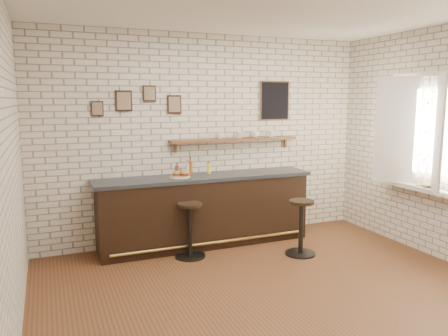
{
  "coord_description": "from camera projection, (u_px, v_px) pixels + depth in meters",
  "views": [
    {
      "loc": [
        -2.2,
        -4.01,
        2.07
      ],
      "look_at": [
        -0.19,
        0.9,
        1.23
      ],
      "focal_mm": 35.0,
      "sensor_mm": 36.0,
      "label": 1
    }
  ],
  "objects": [
    {
      "name": "potato_chips",
      "position": [
        179.0,
        176.0,
        5.99
      ],
      "size": [
        0.27,
        0.19,
        0.0
      ],
      "color": "#EAA252",
      "rests_on": "sandwich_plate"
    },
    {
      "name": "bar_stool_right",
      "position": [
        301.0,
        226.0,
        5.84
      ],
      "size": [
        0.42,
        0.42,
        0.74
      ],
      "color": "black",
      "rests_on": "ground"
    },
    {
      "name": "bitters_bottle_white",
      "position": [
        188.0,
        169.0,
        6.17
      ],
      "size": [
        0.05,
        0.05,
        0.21
      ],
      "color": "beige",
      "rests_on": "bar_counter"
    },
    {
      "name": "back_wall_decor",
      "position": [
        222.0,
        101.0,
        6.39
      ],
      "size": [
        2.96,
        0.02,
        0.56
      ],
      "color": "black",
      "rests_on": "ground"
    },
    {
      "name": "window_sill",
      "position": [
        419.0,
        188.0,
        5.85
      ],
      "size": [
        0.2,
        1.35,
        0.06
      ],
      "color": "white",
      "rests_on": "ground"
    },
    {
      "name": "book_upper",
      "position": [
        423.0,
        185.0,
        5.77
      ],
      "size": [
        0.25,
        0.27,
        0.02
      ],
      "primitive_type": "imported",
      "rotation": [
        0.0,
        0.0,
        -0.61
      ],
      "color": "tan",
      "rests_on": "book_lower"
    },
    {
      "name": "shelf_cup_b",
      "position": [
        239.0,
        135.0,
        6.48
      ],
      "size": [
        0.15,
        0.15,
        0.1
      ],
      "primitive_type": "imported",
      "rotation": [
        0.0,
        0.0,
        0.69
      ],
      "color": "white",
      "rests_on": "wall_shelf"
    },
    {
      "name": "ground",
      "position": [
        271.0,
        289.0,
        4.81
      ],
      "size": [
        5.0,
        5.0,
        0.0
      ],
      "primitive_type": "plane",
      "color": "brown",
      "rests_on": "ground"
    },
    {
      "name": "sandwich_plate",
      "position": [
        180.0,
        177.0,
        5.99
      ],
      "size": [
        0.28,
        0.28,
        0.01
      ],
      "primitive_type": "cylinder",
      "color": "white",
      "rests_on": "bar_counter"
    },
    {
      "name": "bar_counter",
      "position": [
        205.0,
        210.0,
        6.23
      ],
      "size": [
        3.1,
        0.65,
        1.01
      ],
      "color": "black",
      "rests_on": "ground"
    },
    {
      "name": "wall_shelf",
      "position": [
        235.0,
        140.0,
        6.47
      ],
      "size": [
        2.0,
        0.18,
        0.18
      ],
      "color": "brown",
      "rests_on": "ground"
    },
    {
      "name": "book_lower",
      "position": [
        423.0,
        186.0,
        5.76
      ],
      "size": [
        0.23,
        0.24,
        0.02
      ],
      "primitive_type": "imported",
      "rotation": [
        0.0,
        0.0,
        0.56
      ],
      "color": "tan",
      "rests_on": "window_sill"
    },
    {
      "name": "condiment_bottle_yellow",
      "position": [
        209.0,
        169.0,
        6.29
      ],
      "size": [
        0.05,
        0.05,
        0.17
      ],
      "color": "yellow",
      "rests_on": "bar_counter"
    },
    {
      "name": "shelf_cup_c",
      "position": [
        255.0,
        134.0,
        6.58
      ],
      "size": [
        0.16,
        0.16,
        0.1
      ],
      "primitive_type": "imported",
      "rotation": [
        0.0,
        0.0,
        1.15
      ],
      "color": "white",
      "rests_on": "wall_shelf"
    },
    {
      "name": "shelf_cup_d",
      "position": [
        271.0,
        134.0,
        6.69
      ],
      "size": [
        0.12,
        0.12,
        0.1
      ],
      "primitive_type": "imported",
      "rotation": [
        0.0,
        0.0,
        -0.2
      ],
      "color": "white",
      "rests_on": "wall_shelf"
    },
    {
      "name": "bitters_bottle_brown",
      "position": [
        177.0,
        170.0,
        6.11
      ],
      "size": [
        0.06,
        0.06,
        0.19
      ],
      "color": "brown",
      "rests_on": "bar_counter"
    },
    {
      "name": "bar_stool_left",
      "position": [
        190.0,
        228.0,
        5.74
      ],
      "size": [
        0.41,
        0.41,
        0.73
      ],
      "color": "black",
      "rests_on": "ground"
    },
    {
      "name": "casement_window",
      "position": [
        421.0,
        132.0,
        5.71
      ],
      "size": [
        0.4,
        1.3,
        1.56
      ],
      "color": "white",
      "rests_on": "ground"
    },
    {
      "name": "bitters_bottle_amber",
      "position": [
        190.0,
        168.0,
        6.18
      ],
      "size": [
        0.06,
        0.06,
        0.25
      ],
      "color": "#9C5119",
      "rests_on": "bar_counter"
    },
    {
      "name": "shelf_cup_a",
      "position": [
        220.0,
        136.0,
        6.37
      ],
      "size": [
        0.11,
        0.11,
        0.09
      ],
      "primitive_type": "imported",
      "rotation": [
        0.0,
        0.0,
        -0.02
      ],
      "color": "white",
      "rests_on": "wall_shelf"
    },
    {
      "name": "ciabatta_sandwich",
      "position": [
        181.0,
        174.0,
        5.99
      ],
      "size": [
        0.24,
        0.17,
        0.07
      ],
      "color": "tan",
      "rests_on": "sandwich_plate"
    }
  ]
}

